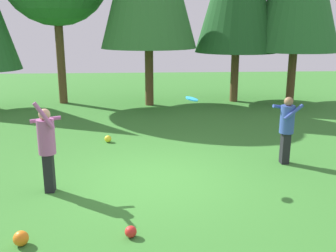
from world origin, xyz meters
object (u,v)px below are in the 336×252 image
object	(u,v)px
ball_orange	(21,238)
ball_yellow	(108,139)
frisbee	(192,99)
ball_red	(131,232)
person_catcher	(287,125)
person_thrower	(47,143)

from	to	relation	value
ball_orange	ball_yellow	size ratio (longest dim) A/B	1.18
frisbee	ball_red	bearing A→B (deg)	-117.41
person_catcher	ball_orange	distance (m)	6.35
person_thrower	person_catcher	size ratio (longest dim) A/B	1.15
person_thrower	ball_red	distance (m)	2.69
frisbee	person_thrower	bearing A→B (deg)	-169.59
ball_yellow	person_thrower	bearing A→B (deg)	-104.60
ball_orange	person_catcher	bearing A→B (deg)	32.02
person_catcher	ball_red	xyz separation A→B (m)	(-3.66, -3.21, -0.88)
frisbee	ball_yellow	size ratio (longest dim) A/B	1.65
person_catcher	ball_orange	world-z (taller)	person_catcher
ball_red	ball_yellow	xyz separation A→B (m)	(-0.80, 5.26, 0.00)
person_thrower	ball_red	size ratio (longest dim) A/B	9.93
frisbee	ball_red	size ratio (longest dim) A/B	1.72
person_thrower	ball_yellow	distance (m)	3.61
person_thrower	frisbee	bearing A→B (deg)	0.00
person_thrower	ball_red	world-z (taller)	person_thrower
ball_red	ball_orange	xyz separation A→B (m)	(-1.67, -0.13, 0.02)
ball_red	ball_orange	distance (m)	1.68
person_thrower	person_catcher	world-z (taller)	person_thrower
person_thrower	person_catcher	distance (m)	5.50
person_catcher	person_thrower	bearing A→B (deg)	-4.14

